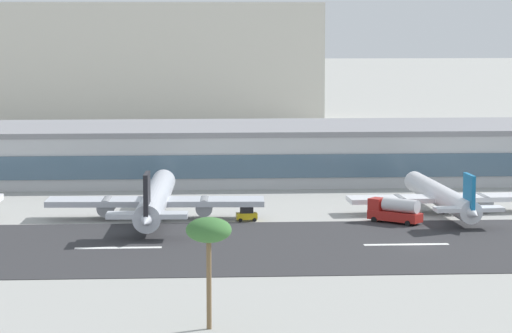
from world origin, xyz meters
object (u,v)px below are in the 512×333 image
at_px(distant_hotel_block, 126,63).
at_px(palm_tree_1, 209,232).
at_px(airliner_blue_tail_gate_2, 443,197).
at_px(airliner_black_tail_gate_1, 155,200).
at_px(service_fuel_truck_0, 395,210).
at_px(terminal_building, 287,152).
at_px(service_baggage_tug_1, 247,214).

bearing_deg(distant_hotel_block, palm_tree_1, -85.60).
bearing_deg(distant_hotel_block, airliner_blue_tail_gate_2, -71.15).
distance_m(airliner_black_tail_gate_1, service_fuel_truck_0, 37.43).
relative_size(airliner_blue_tail_gate_2, service_fuel_truck_0, 4.89).
bearing_deg(service_fuel_truck_0, airliner_black_tail_gate_1, 31.61).
relative_size(terminal_building, palm_tree_1, 16.68).
height_order(airliner_black_tail_gate_1, airliner_blue_tail_gate_2, airliner_black_tail_gate_1).
distance_m(airliner_black_tail_gate_1, airliner_blue_tail_gate_2, 46.47).
bearing_deg(terminal_building, palm_tree_1, -98.87).
bearing_deg(airliner_black_tail_gate_1, terminal_building, -25.12).
bearing_deg(airliner_blue_tail_gate_2, terminal_building, 23.15).
distance_m(service_fuel_truck_0, service_baggage_tug_1, 23.02).
xyz_separation_m(distant_hotel_block, palm_tree_1, (18.55, -241.07, -7.49)).
bearing_deg(service_fuel_truck_0, service_baggage_tug_1, 31.40).
xyz_separation_m(airliner_black_tail_gate_1, service_fuel_truck_0, (37.01, -5.49, -1.05)).
xyz_separation_m(terminal_building, palm_tree_1, (-17.88, -114.59, 4.82)).
bearing_deg(service_fuel_truck_0, distant_hotel_block, -34.70).
bearing_deg(distant_hotel_block, airliner_black_tail_gate_1, -86.14).
relative_size(terminal_building, service_fuel_truck_0, 23.74).
bearing_deg(distant_hotel_block, terminal_building, -73.93).
distance_m(terminal_building, service_baggage_tug_1, 50.13).
relative_size(airliner_black_tail_gate_1, palm_tree_1, 3.97).
height_order(terminal_building, palm_tree_1, palm_tree_1).
distance_m(airliner_blue_tail_gate_2, service_baggage_tug_1, 32.54).
bearing_deg(airliner_black_tail_gate_1, service_baggage_tug_1, -95.36).
bearing_deg(service_baggage_tug_1, terminal_building, 71.83).
distance_m(airliner_blue_tail_gate_2, palm_tree_1, 81.60).
xyz_separation_m(airliner_blue_tail_gate_2, palm_tree_1, (-39.50, -71.01, 7.45)).
bearing_deg(palm_tree_1, airliner_black_tail_gate_1, 95.78).
relative_size(airliner_black_tail_gate_1, service_baggage_tug_1, 13.80).
relative_size(airliner_blue_tail_gate_2, palm_tree_1, 3.43).
bearing_deg(airliner_blue_tail_gate_2, airliner_black_tail_gate_1, 90.75).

